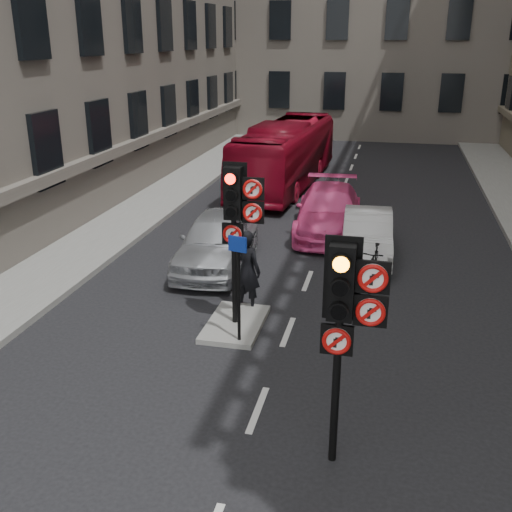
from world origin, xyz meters
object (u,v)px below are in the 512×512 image
at_px(signal_far, 238,211).
at_px(car_pink, 329,210).
at_px(bus_red, 286,154).
at_px(signal_near, 346,307).
at_px(info_sign, 238,274).
at_px(car_silver, 217,240).
at_px(motorcyclist, 247,270).
at_px(motorcycle, 374,266).
at_px(car_white, 367,234).

height_order(signal_far, car_pink, signal_far).
bearing_deg(bus_red, signal_near, -73.06).
xyz_separation_m(car_pink, info_sign, (-0.94, -8.18, 0.87)).
distance_m(car_silver, motorcyclist, 2.94).
distance_m(signal_near, signal_far, 4.77).
bearing_deg(signal_far, info_sign, -75.25).
distance_m(signal_far, motorcycle, 4.71).
height_order(car_white, motorcycle, car_white).
bearing_deg(car_white, car_pink, 121.44).
height_order(car_silver, bus_red, bus_red).
bearing_deg(motorcycle, car_silver, -179.79).
relative_size(signal_near, info_sign, 1.55).
relative_size(car_white, motorcyclist, 2.05).
height_order(signal_far, motorcyclist, signal_far).
relative_size(signal_far, car_pink, 0.70).
bearing_deg(signal_near, bus_red, 102.90).
height_order(car_silver, car_pink, car_silver).
bearing_deg(signal_far, motorcyclist, 92.70).
xyz_separation_m(bus_red, motorcyclist, (1.35, -12.43, -0.41)).
bearing_deg(motorcyclist, bus_red, -62.51).
bearing_deg(car_white, bus_red, 112.96).
distance_m(signal_far, car_pink, 7.71).
distance_m(car_white, motorcycle, 2.32).
xyz_separation_m(car_pink, bus_red, (-2.55, 6.07, 0.64)).
distance_m(signal_near, car_pink, 11.61).
bearing_deg(car_white, info_sign, -113.29).
xyz_separation_m(car_silver, car_pink, (2.69, 3.83, -0.03)).
bearing_deg(car_pink, car_white, -59.47).
bearing_deg(car_silver, signal_far, -69.69).
distance_m(car_white, motorcyclist, 5.08).
relative_size(car_white, car_pink, 0.78).
height_order(signal_near, car_pink, signal_near).
bearing_deg(car_silver, signal_near, -64.42).
xyz_separation_m(signal_far, info_sign, (0.21, -0.81, -1.10)).
height_order(car_silver, motorcyclist, motorcyclist).
distance_m(car_pink, bus_red, 6.61).
relative_size(car_pink, bus_red, 0.52).
relative_size(car_silver, motorcycle, 2.57).
xyz_separation_m(signal_near, car_pink, (-1.44, 11.37, -1.84)).
distance_m(car_silver, motorcycle, 4.38).
bearing_deg(motorcycle, info_sign, -117.65).
relative_size(car_white, motorcycle, 2.26).
xyz_separation_m(bus_red, info_sign, (1.61, -14.25, 0.23)).
xyz_separation_m(signal_far, motorcycle, (2.82, 3.09, -2.17)).
xyz_separation_m(signal_far, car_white, (2.51, 5.38, -2.04)).
relative_size(car_white, bus_red, 0.40).
distance_m(car_white, car_pink, 2.40).
xyz_separation_m(car_silver, bus_red, (0.14, 9.90, 0.61)).
bearing_deg(motorcycle, signal_far, -126.31).
xyz_separation_m(car_silver, info_sign, (1.75, -4.35, 0.83)).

